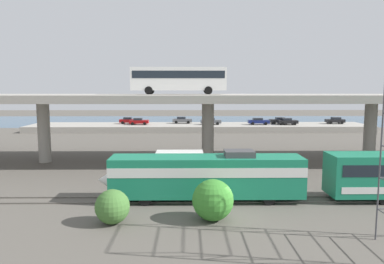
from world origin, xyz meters
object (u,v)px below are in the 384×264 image
object	(u,v)px
transit_bus_on_overpass	(179,78)
parked_car_0	(335,120)
train_locomotive	(197,174)
parked_car_3	(258,121)
parked_car_1	(279,120)
parked_car_6	(287,121)
parked_car_7	(211,121)
service_truck_west	(189,166)
parked_car_5	(182,120)
parked_car_4	(129,120)
parked_car_2	(139,121)

from	to	relation	value
transit_bus_on_overpass	parked_car_0	distance (m)	49.20
train_locomotive	parked_car_0	distance (m)	61.26
parked_car_3	transit_bus_on_overpass	bearing A→B (deg)	-117.12
train_locomotive	parked_car_1	distance (m)	55.50
transit_bus_on_overpass	parked_car_1	distance (m)	41.31
parked_car_6	parked_car_7	bearing A→B (deg)	177.41
service_truck_west	parked_car_0	world-z (taller)	service_truck_west
parked_car_5	parked_car_4	bearing A→B (deg)	-175.49
parked_car_3	parked_car_5	size ratio (longest dim) A/B	1.05
parked_car_0	parked_car_7	bearing A→B (deg)	3.16
transit_bus_on_overpass	parked_car_5	xyz separation A→B (m)	(-0.15, 35.74, -8.44)
parked_car_3	parked_car_6	bearing A→B (deg)	-3.86
parked_car_1	parked_car_2	xyz separation A→B (m)	(-31.17, -1.55, -0.00)
train_locomotive	parked_car_6	world-z (taller)	train_locomotive
transit_bus_on_overpass	parked_car_4	xyz separation A→B (m)	(-12.13, 34.80, -8.44)
service_truck_west	parked_car_5	xyz separation A→B (m)	(-1.35, 47.38, 0.43)
service_truck_west	parked_car_4	xyz separation A→B (m)	(-13.33, 46.44, 0.42)
train_locomotive	parked_car_1	size ratio (longest dim) A/B	3.91
parked_car_4	parked_car_6	size ratio (longest dim) A/B	0.96
train_locomotive	parked_car_5	bearing A→B (deg)	-87.83
parked_car_0	parked_car_2	xyz separation A→B (m)	(-43.78, -1.70, 0.00)
transit_bus_on_overpass	parked_car_0	bearing A→B (deg)	45.08
train_locomotive	service_truck_west	bearing A→B (deg)	-83.61
parked_car_0	train_locomotive	bearing A→B (deg)	58.12
parked_car_3	parked_car_7	xyz separation A→B (m)	(-10.46, 0.33, 0.00)
transit_bus_on_overpass	parked_car_3	world-z (taller)	transit_bus_on_overpass
service_truck_west	parked_car_3	distance (m)	46.70
parked_car_4	parked_car_6	xyz separation A→B (m)	(35.00, -2.78, 0.00)
parked_car_1	parked_car_0	bearing A→B (deg)	-179.32
parked_car_0	parked_car_7	distance (m)	28.12
parked_car_6	parked_car_4	bearing A→B (deg)	175.45
parked_car_6	parked_car_1	bearing A→B (deg)	119.92
parked_car_1	parked_car_7	xyz separation A→B (m)	(-15.47, -1.40, 0.00)
service_truck_west	parked_car_4	distance (m)	48.31
transit_bus_on_overpass	parked_car_6	bearing A→B (deg)	54.47
service_truck_west	parked_car_4	size ratio (longest dim) A/B	1.68
service_truck_west	parked_car_2	distance (m)	45.55
parked_car_1	parked_car_6	world-z (taller)	same
transit_bus_on_overpass	parked_car_1	world-z (taller)	transit_bus_on_overpass
parked_car_1	service_truck_west	bearing A→B (deg)	65.97
parked_car_1	parked_car_7	size ratio (longest dim) A/B	0.95
parked_car_5	parked_car_7	world-z (taller)	same
train_locomotive	parked_car_1	bearing A→B (deg)	-110.84
train_locomotive	parked_car_5	world-z (taller)	train_locomotive
transit_bus_on_overpass	parked_car_1	bearing A→B (deg)	57.68
service_truck_west	parked_car_6	size ratio (longest dim) A/B	1.61
parked_car_4	train_locomotive	bearing A→B (deg)	-75.06
train_locomotive	parked_car_0	world-z (taller)	train_locomotive
parked_car_2	parked_car_4	bearing A→B (deg)	139.89
parked_car_4	service_truck_west	bearing A→B (deg)	-73.98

